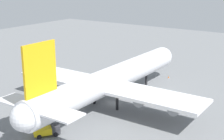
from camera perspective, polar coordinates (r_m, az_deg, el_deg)
ground_plane at (r=85.46m, az=0.00°, el=-5.76°), size 251.76×251.76×0.00m
cargo_airplane at (r=83.13m, az=-0.08°, el=-1.66°), size 62.94×50.59×19.84m
pushback_tractor at (r=69.93m, az=-11.15°, el=-10.21°), size 5.59×4.92×2.11m
safety_cone_nose at (r=107.53m, az=9.76°, el=-1.21°), size 0.43×0.43×0.61m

